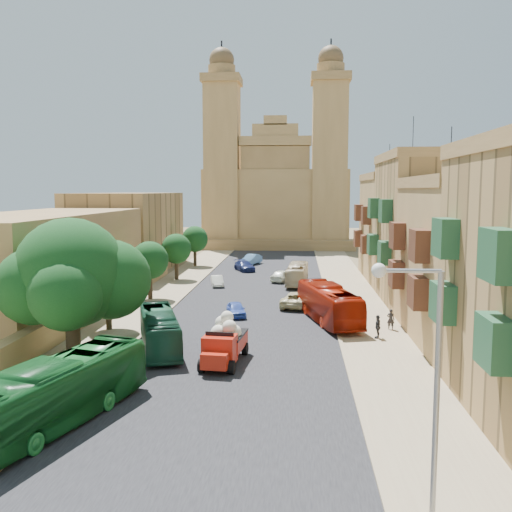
# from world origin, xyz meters

# --- Properties ---
(ground) EXTENTS (260.00, 260.00, 0.00)m
(ground) POSITION_xyz_m (0.00, 0.00, 0.00)
(ground) COLOR brown
(road_surface) EXTENTS (14.00, 140.00, 0.01)m
(road_surface) POSITION_xyz_m (0.00, 30.00, 0.01)
(road_surface) COLOR black
(road_surface) RESTS_ON ground
(sidewalk_east) EXTENTS (5.00, 140.00, 0.01)m
(sidewalk_east) POSITION_xyz_m (9.50, 30.00, 0.01)
(sidewalk_east) COLOR #917E5F
(sidewalk_east) RESTS_ON ground
(sidewalk_west) EXTENTS (5.00, 140.00, 0.01)m
(sidewalk_west) POSITION_xyz_m (-9.50, 30.00, 0.01)
(sidewalk_west) COLOR #917E5F
(sidewalk_west) RESTS_ON ground
(kerb_east) EXTENTS (0.25, 140.00, 0.12)m
(kerb_east) POSITION_xyz_m (7.00, 30.00, 0.06)
(kerb_east) COLOR #917E5F
(kerb_east) RESTS_ON ground
(kerb_west) EXTENTS (0.25, 140.00, 0.12)m
(kerb_west) POSITION_xyz_m (-7.00, 30.00, 0.06)
(kerb_west) COLOR #917E5F
(kerb_west) RESTS_ON ground
(townhouse_b) EXTENTS (9.00, 14.00, 14.90)m
(townhouse_b) POSITION_xyz_m (15.95, 11.00, 5.66)
(townhouse_b) COLOR #9B7746
(townhouse_b) RESTS_ON ground
(townhouse_c) EXTENTS (9.00, 14.00, 17.40)m
(townhouse_c) POSITION_xyz_m (15.95, 25.00, 6.91)
(townhouse_c) COLOR #A57F4B
(townhouse_c) RESTS_ON ground
(townhouse_d) EXTENTS (9.00, 14.00, 15.90)m
(townhouse_d) POSITION_xyz_m (15.95, 39.00, 6.16)
(townhouse_d) COLOR #9B7746
(townhouse_d) RESTS_ON ground
(west_wall) EXTENTS (1.00, 40.00, 1.80)m
(west_wall) POSITION_xyz_m (-12.50, 20.00, 0.90)
(west_wall) COLOR #9B7746
(west_wall) RESTS_ON ground
(west_building_low) EXTENTS (10.00, 28.00, 8.40)m
(west_building_low) POSITION_xyz_m (-18.00, 18.00, 4.20)
(west_building_low) COLOR olive
(west_building_low) RESTS_ON ground
(west_building_mid) EXTENTS (10.00, 22.00, 10.00)m
(west_building_mid) POSITION_xyz_m (-18.00, 44.00, 5.00)
(west_building_mid) COLOR #A57F4B
(west_building_mid) RESTS_ON ground
(church) EXTENTS (28.00, 22.50, 36.30)m
(church) POSITION_xyz_m (-0.00, 78.61, 9.52)
(church) COLOR #9B7746
(church) RESTS_ON ground
(ficus_tree) EXTENTS (8.75, 8.05, 8.75)m
(ficus_tree) POSITION_xyz_m (-9.42, 4.01, 5.17)
(ficus_tree) COLOR #34281A
(ficus_tree) RESTS_ON ground
(street_tree_a) EXTENTS (3.56, 3.56, 5.47)m
(street_tree_a) POSITION_xyz_m (-10.00, 12.00, 3.67)
(street_tree_a) COLOR #34281A
(street_tree_a) RESTS_ON ground
(street_tree_b) EXTENTS (3.61, 3.61, 5.55)m
(street_tree_b) POSITION_xyz_m (-10.00, 24.00, 3.72)
(street_tree_b) COLOR #34281A
(street_tree_b) RESTS_ON ground
(street_tree_c) EXTENTS (3.49, 3.49, 5.37)m
(street_tree_c) POSITION_xyz_m (-10.00, 36.00, 3.59)
(street_tree_c) COLOR #34281A
(street_tree_c) RESTS_ON ground
(street_tree_d) EXTENTS (3.58, 3.58, 5.51)m
(street_tree_d) POSITION_xyz_m (-10.00, 48.00, 3.69)
(street_tree_d) COLOR #34281A
(street_tree_d) RESTS_ON ground
(streetlamp) EXTENTS (2.11, 0.44, 8.22)m
(streetlamp) POSITION_xyz_m (7.72, -12.00, 5.20)
(streetlamp) COLOR gray
(streetlamp) RESTS_ON ground
(red_truck) EXTENTS (2.55, 5.37, 3.04)m
(red_truck) POSITION_xyz_m (-0.32, 4.27, 1.34)
(red_truck) COLOR #B71E0E
(red_truck) RESTS_ON ground
(olive_pickup) EXTENTS (3.11, 4.35, 1.65)m
(olive_pickup) POSITION_xyz_m (6.50, 21.77, 0.81)
(olive_pickup) COLOR #45521F
(olive_pickup) RESTS_ON ground
(bus_green_south) EXTENTS (5.39, 10.92, 2.97)m
(bus_green_south) POSITION_xyz_m (-6.50, -5.14, 1.48)
(bus_green_south) COLOR #155B24
(bus_green_south) RESTS_ON ground
(bus_green_north) EXTENTS (4.78, 9.29, 2.53)m
(bus_green_north) POSITION_xyz_m (-4.93, 6.97, 1.26)
(bus_green_north) COLOR #1A4B34
(bus_green_north) RESTS_ON ground
(bus_red_east) EXTENTS (4.94, 10.66, 2.89)m
(bus_red_east) POSITION_xyz_m (6.50, 15.71, 1.45)
(bus_red_east) COLOR #961706
(bus_red_east) RESTS_ON ground
(bus_cream_east) EXTENTS (2.56, 8.42, 2.31)m
(bus_cream_east) POSITION_xyz_m (4.00, 33.49, 1.16)
(bus_cream_east) COLOR beige
(bus_cream_east) RESTS_ON ground
(car_blue_a) EXTENTS (2.14, 3.68, 1.18)m
(car_blue_a) POSITION_xyz_m (-1.00, 17.12, 0.59)
(car_blue_a) COLOR #395ABD
(car_blue_a) RESTS_ON ground
(car_white_a) EXTENTS (1.89, 3.59, 1.13)m
(car_white_a) POSITION_xyz_m (-4.66, 31.79, 0.56)
(car_white_a) COLOR white
(car_white_a) RESTS_ON ground
(car_cream) EXTENTS (3.19, 5.28, 1.37)m
(car_cream) POSITION_xyz_m (3.99, 21.26, 0.69)
(car_cream) COLOR beige
(car_cream) RESTS_ON ground
(car_dkblue) EXTENTS (3.43, 4.83, 1.30)m
(car_dkblue) POSITION_xyz_m (-2.80, 43.73, 0.65)
(car_dkblue) COLOR navy
(car_dkblue) RESTS_ON ground
(car_white_b) EXTENTS (2.79, 4.30, 1.36)m
(car_white_b) POSITION_xyz_m (2.25, 35.39, 0.68)
(car_white_b) COLOR white
(car_white_b) RESTS_ON ground
(car_blue_b) EXTENTS (2.89, 4.58, 1.42)m
(car_blue_b) POSITION_xyz_m (-2.40, 50.07, 0.71)
(car_blue_b) COLOR #4C7DAF
(car_blue_b) RESTS_ON ground
(pedestrian_a) EXTENTS (0.66, 0.54, 1.55)m
(pedestrian_a) POSITION_xyz_m (11.00, 13.48, 0.78)
(pedestrian_a) COLOR #272628
(pedestrian_a) RESTS_ON ground
(pedestrian_c) EXTENTS (0.65, 1.05, 1.67)m
(pedestrian_c) POSITION_xyz_m (9.68, 10.82, 0.84)
(pedestrian_c) COLOR #313134
(pedestrian_c) RESTS_ON ground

